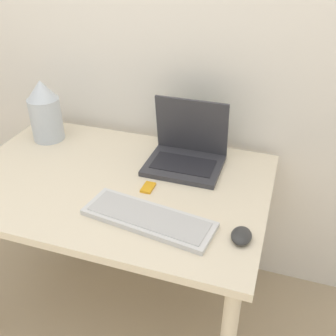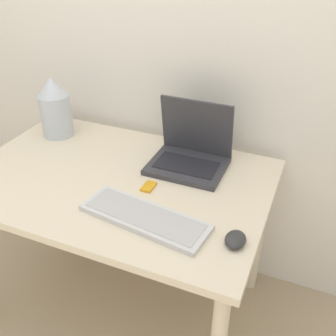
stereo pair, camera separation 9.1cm
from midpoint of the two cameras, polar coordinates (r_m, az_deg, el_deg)
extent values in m
cube|color=silver|center=(1.68, -4.10, 22.25)|extent=(6.00, 0.05, 2.50)
cube|color=beige|center=(1.52, -9.56, -2.21)|extent=(1.16, 0.76, 0.03)
cylinder|color=beige|center=(2.18, -17.25, -2.78)|extent=(0.05, 0.05, 0.68)
cylinder|color=beige|center=(1.86, 10.93, -8.71)|extent=(0.05, 0.05, 0.68)
cube|color=#333338|center=(1.56, 0.67, 0.40)|extent=(0.29, 0.24, 0.02)
cube|color=black|center=(1.54, 0.54, 0.54)|extent=(0.24, 0.13, 0.00)
cube|color=#333338|center=(1.58, 1.78, 6.09)|extent=(0.29, 0.04, 0.24)
cube|color=black|center=(1.59, 1.90, 6.30)|extent=(0.26, 0.03, 0.20)
cube|color=silver|center=(1.29, -4.89, -7.37)|extent=(0.45, 0.21, 0.02)
cube|color=#B2B2B2|center=(1.29, -4.91, -7.02)|extent=(0.42, 0.17, 0.00)
ellipsoid|color=#2D2D2D|center=(1.23, 8.50, -9.75)|extent=(0.06, 0.09, 0.03)
cylinder|color=silver|center=(1.83, -18.64, 6.72)|extent=(0.14, 0.14, 0.19)
cone|color=silver|center=(1.78, -19.39, 10.65)|extent=(0.13, 0.13, 0.08)
cube|color=orange|center=(1.44, -4.73, -2.88)|extent=(0.04, 0.07, 0.01)
camera|label=1|loc=(0.05, -91.91, -1.20)|focal=42.00mm
camera|label=2|loc=(0.05, 88.09, 1.20)|focal=42.00mm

